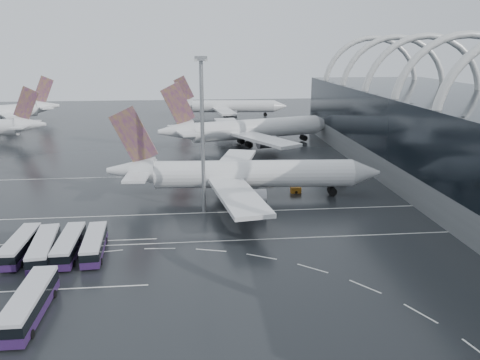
{
  "coord_description": "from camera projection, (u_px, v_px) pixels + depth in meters",
  "views": [
    {
      "loc": [
        -3.08,
        -74.61,
        31.75
      ],
      "look_at": [
        5.27,
        10.34,
        7.0
      ],
      "focal_mm": 35.0,
      "sensor_mm": 36.0,
      "label": 1
    }
  ],
  "objects": [
    {
      "name": "ground",
      "position": [
        215.0,
        236.0,
        80.45
      ],
      "size": [
        420.0,
        420.0,
        0.0
      ],
      "primitive_type": "plane",
      "color": "black",
      "rests_on": "ground"
    },
    {
      "name": "lane_marking_near",
      "position": [
        216.0,
        241.0,
        78.54
      ],
      "size": [
        120.0,
        0.25,
        0.01
      ],
      "primitive_type": "cube",
      "color": "silver",
      "rests_on": "ground"
    },
    {
      "name": "lane_marking_mid",
      "position": [
        213.0,
        213.0,
        91.92
      ],
      "size": [
        120.0,
        0.25,
        0.01
      ],
      "primitive_type": "cube",
      "color": "silver",
      "rests_on": "ground"
    },
    {
      "name": "lane_marking_far",
      "position": [
        208.0,
        175.0,
        118.68
      ],
      "size": [
        120.0,
        0.25,
        0.01
      ],
      "primitive_type": "cube",
      "color": "silver",
      "rests_on": "ground"
    },
    {
      "name": "bus_bay_line_south",
      "position": [
        43.0,
        290.0,
        62.9
      ],
      "size": [
        28.0,
        0.25,
        0.01
      ],
      "primitive_type": "cube",
      "color": "silver",
      "rests_on": "ground"
    },
    {
      "name": "bus_bay_line_north",
      "position": [
        72.0,
        242.0,
        78.19
      ],
      "size": [
        28.0,
        0.25,
        0.01
      ],
      "primitive_type": "cube",
      "color": "silver",
      "rests_on": "ground"
    },
    {
      "name": "airliner_main",
      "position": [
        240.0,
        175.0,
        100.05
      ],
      "size": [
        58.54,
        51.29,
        19.83
      ],
      "rotation": [
        0.0,
        0.0,
        -0.06
      ],
      "color": "silver",
      "rests_on": "ground"
    },
    {
      "name": "airliner_gate_b",
      "position": [
        248.0,
        130.0,
        150.93
      ],
      "size": [
        60.15,
        53.36,
        21.24
      ],
      "rotation": [
        0.0,
        0.0,
        0.29
      ],
      "color": "silver",
      "rests_on": "ground"
    },
    {
      "name": "airliner_gate_c",
      "position": [
        227.0,
        107.0,
        212.33
      ],
      "size": [
        52.24,
        48.03,
        18.6
      ],
      "rotation": [
        0.0,
        0.0,
        -0.09
      ],
      "color": "silver",
      "rests_on": "ground"
    },
    {
      "name": "jet_remote_far",
      "position": [
        7.0,
        112.0,
        194.66
      ],
      "size": [
        40.72,
        33.37,
        19.18
      ],
      "rotation": [
        0.0,
        0.0,
        3.66
      ],
      "color": "silver",
      "rests_on": "ground"
    },
    {
      "name": "bus_row_near_a",
      "position": [
        20.0,
        246.0,
        72.61
      ],
      "size": [
        3.03,
        12.52,
        3.08
      ],
      "rotation": [
        0.0,
        0.0,
        1.57
      ],
      "color": "#2E143F",
      "rests_on": "ground"
    },
    {
      "name": "bus_row_near_b",
      "position": [
        44.0,
        248.0,
        71.46
      ],
      "size": [
        4.56,
        13.52,
        3.26
      ],
      "rotation": [
        0.0,
        0.0,
        1.69
      ],
      "color": "#2E143F",
      "rests_on": "ground"
    },
    {
      "name": "bus_row_near_c",
      "position": [
        69.0,
        245.0,
        72.83
      ],
      "size": [
        3.33,
        12.79,
        3.13
      ],
      "rotation": [
        0.0,
        0.0,
        1.6
      ],
      "color": "#2E143F",
      "rests_on": "ground"
    },
    {
      "name": "bus_row_near_d",
      "position": [
        94.0,
        244.0,
        73.32
      ],
      "size": [
        3.72,
        12.6,
        3.06
      ],
      "rotation": [
        0.0,
        0.0,
        1.64
      ],
      "color": "#2E143F",
      "rests_on": "ground"
    },
    {
      "name": "bus_row_far_b",
      "position": [
        30.0,
        303.0,
        56.11
      ],
      "size": [
        3.36,
        13.82,
        3.4
      ],
      "rotation": [
        0.0,
        0.0,
        1.57
      ],
      "color": "#2E143F",
      "rests_on": "ground"
    },
    {
      "name": "floodlight_mast",
      "position": [
        202.0,
        117.0,
        87.23
      ],
      "size": [
        2.28,
        2.28,
        29.8
      ],
      "color": "gray",
      "rests_on": "ground"
    },
    {
      "name": "gse_cart_belly_a",
      "position": [
        296.0,
        190.0,
        104.18
      ],
      "size": [
        2.28,
        1.34,
        1.24
      ],
      "primitive_type": "cube",
      "color": "#B06817",
      "rests_on": "ground"
    },
    {
      "name": "gse_cart_belly_b",
      "position": [
        326.0,
        180.0,
        111.6
      ],
      "size": [
        2.16,
        1.27,
        1.18
      ],
      "primitive_type": "cube",
      "color": "slate",
      "rests_on": "ground"
    },
    {
      "name": "gse_cart_belly_d",
      "position": [
        340.0,
        182.0,
        109.6
      ],
      "size": [
        2.53,
        1.49,
        1.38
      ],
      "primitive_type": "cube",
      "color": "slate",
      "rests_on": "ground"
    },
    {
      "name": "gse_cart_belly_e",
      "position": [
        269.0,
        181.0,
        111.46
      ],
      "size": [
        1.93,
        1.14,
        1.05
      ],
      "primitive_type": "cube",
      "color": "#B06817",
      "rests_on": "ground"
    }
  ]
}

